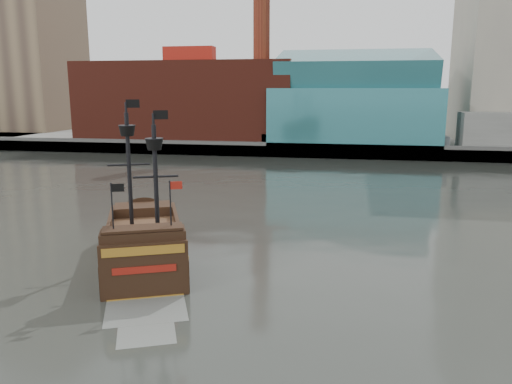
# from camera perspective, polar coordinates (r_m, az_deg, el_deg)

# --- Properties ---
(ground) EXTENTS (400.00, 400.00, 0.00)m
(ground) POSITION_cam_1_polar(r_m,az_deg,el_deg) (29.12, -9.71, -12.47)
(ground) COLOR #242621
(ground) RESTS_ON ground
(promenade_far) EXTENTS (220.00, 60.00, 2.00)m
(promenade_far) POSITION_cam_1_polar(r_m,az_deg,el_deg) (117.73, 6.02, 6.32)
(promenade_far) COLOR slate
(promenade_far) RESTS_ON ground
(seawall) EXTENTS (220.00, 1.00, 2.60)m
(seawall) POSITION_cam_1_polar(r_m,az_deg,el_deg) (88.49, 4.42, 4.80)
(seawall) COLOR #4C4C49
(seawall) RESTS_ON ground
(skyline) EXTENTS (149.00, 45.00, 62.00)m
(skyline) POSITION_cam_1_polar(r_m,az_deg,el_deg) (110.22, 8.79, 18.16)
(skyline) COLOR #7E684C
(skyline) RESTS_ON promenade_far
(pirate_ship) EXTENTS (10.68, 16.56, 11.97)m
(pirate_ship) POSITION_cam_1_polar(r_m,az_deg,el_deg) (35.47, -12.62, -6.26)
(pirate_ship) COLOR black
(pirate_ship) RESTS_ON ground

